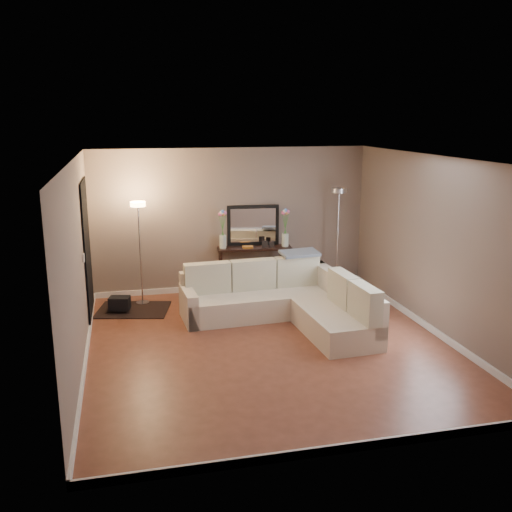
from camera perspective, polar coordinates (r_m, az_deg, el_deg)
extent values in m
cube|color=brown|center=(8.15, 1.30, -8.89)|extent=(5.00, 5.50, 0.01)
cube|color=white|center=(7.53, 1.41, 9.74)|extent=(5.00, 5.50, 0.01)
cube|color=gray|center=(10.37, -2.47, 3.60)|extent=(5.00, 0.02, 2.60)
cube|color=gray|center=(5.23, 8.99, -7.00)|extent=(5.00, 0.02, 2.60)
cube|color=gray|center=(7.53, -17.48, -0.99)|extent=(0.02, 5.50, 2.60)
cube|color=gray|center=(8.70, 17.58, 0.95)|extent=(0.02, 5.50, 2.60)
cube|color=white|center=(10.64, -2.38, -3.05)|extent=(5.00, 0.03, 0.10)
cube|color=white|center=(5.81, 8.41, -18.52)|extent=(5.00, 0.03, 0.10)
cube|color=white|center=(7.93, -16.64, -9.75)|extent=(0.03, 5.50, 0.10)
cube|color=white|center=(9.03, 16.86, -6.80)|extent=(0.03, 5.50, 0.10)
cube|color=black|center=(9.22, -16.51, 0.46)|extent=(0.02, 1.20, 2.20)
cube|color=white|center=(8.37, -16.84, -0.18)|extent=(0.02, 0.08, 0.12)
cube|color=beige|center=(9.23, 0.38, -4.81)|extent=(2.51, 0.99, 0.38)
cube|color=beige|center=(9.46, -0.20, -2.67)|extent=(2.47, 0.33, 0.53)
cube|color=beige|center=(8.96, -6.75, -4.99)|extent=(0.22, 0.86, 0.53)
cube|color=beige|center=(8.46, 8.00, -6.74)|extent=(0.94, 1.56, 0.38)
cube|color=beige|center=(8.87, 8.88, -3.97)|extent=(0.32, 2.38, 0.53)
cube|color=beige|center=(9.13, -4.89, -2.22)|extent=(0.75, 0.25, 0.49)
cube|color=beige|center=(9.30, -0.30, -1.86)|extent=(0.75, 0.25, 0.49)
cube|color=beige|center=(9.53, 4.09, -1.51)|extent=(0.75, 0.25, 0.49)
cube|color=beige|center=(8.65, 8.70, -3.24)|extent=(0.25, 0.69, 0.49)
cube|color=beige|center=(8.05, 10.83, -4.65)|extent=(0.25, 0.69, 0.49)
cube|color=slate|center=(9.49, 4.40, 0.30)|extent=(0.66, 0.43, 0.08)
cube|color=black|center=(10.34, -0.17, 0.78)|extent=(1.37, 0.49, 0.04)
cube|color=black|center=(10.24, -3.51, -1.76)|extent=(0.05, 0.05, 0.79)
cube|color=black|center=(10.52, -3.62, -1.33)|extent=(0.05, 0.05, 0.79)
cube|color=black|center=(10.39, 3.33, -1.52)|extent=(0.05, 0.05, 0.79)
cube|color=black|center=(10.67, 3.04, -1.11)|extent=(0.05, 0.05, 0.79)
cube|color=black|center=(10.49, -0.16, -2.52)|extent=(1.29, 0.46, 0.03)
cube|color=#BF3333|center=(10.41, -3.19, -2.02)|extent=(0.05, 0.17, 0.20)
cube|color=#3359A5|center=(10.41, -2.95, -1.96)|extent=(0.05, 0.17, 0.22)
cube|color=gold|center=(10.41, -2.69, -1.90)|extent=(0.06, 0.17, 0.24)
cube|color=#3F7F4C|center=(10.42, -2.39, -2.00)|extent=(0.07, 0.17, 0.20)
cube|color=#994C99|center=(10.42, -2.12, -1.93)|extent=(0.05, 0.17, 0.22)
cube|color=orange|center=(10.42, -1.89, -1.87)|extent=(0.05, 0.17, 0.24)
cube|color=#262626|center=(10.43, -1.62, -1.97)|extent=(0.06, 0.17, 0.20)
cube|color=#4C99B2|center=(10.44, -1.32, -1.91)|extent=(0.07, 0.17, 0.22)
cube|color=#B2A58C|center=(10.44, -1.06, -1.84)|extent=(0.05, 0.17, 0.24)
cube|color=brown|center=(10.45, -0.83, -1.94)|extent=(0.05, 0.17, 0.20)
cube|color=navy|center=(10.45, -0.56, -1.88)|extent=(0.06, 0.17, 0.22)
cube|color=gold|center=(10.46, -0.26, -1.81)|extent=(0.07, 0.17, 0.24)
cube|color=black|center=(10.43, -0.30, 3.10)|extent=(0.95, 0.14, 0.74)
cube|color=white|center=(10.40, -0.29, 3.07)|extent=(0.82, 0.09, 0.62)
cube|color=#C57122|center=(10.28, -0.84, 0.89)|extent=(0.20, 0.14, 0.04)
cube|color=black|center=(10.29, 0.89, 1.16)|extent=(0.10, 0.03, 0.13)
cube|color=black|center=(10.31, 1.57, 1.13)|extent=(0.08, 0.03, 0.11)
cylinder|color=silver|center=(10.25, -3.33, 1.41)|extent=(0.14, 0.14, 0.25)
cylinder|color=#38722D|center=(10.19, -3.46, 3.00)|extent=(0.10, 0.02, 0.43)
sphere|color=#E5598C|center=(10.15, -3.60, 4.20)|extent=(0.08, 0.08, 0.07)
cylinder|color=#38722D|center=(10.19, -3.41, 3.06)|extent=(0.06, 0.01, 0.45)
sphere|color=white|center=(10.15, -3.49, 4.32)|extent=(0.08, 0.08, 0.07)
cylinder|color=#38722D|center=(10.19, -3.36, 3.12)|extent=(0.01, 0.01, 0.48)
sphere|color=#598CE5|center=(10.15, -3.38, 4.44)|extent=(0.08, 0.08, 0.07)
cylinder|color=#38722D|center=(10.19, -3.30, 3.00)|extent=(0.06, 0.01, 0.43)
sphere|color=#E58C4C|center=(10.16, -3.26, 4.21)|extent=(0.08, 0.08, 0.07)
cylinder|color=#38722D|center=(10.19, -3.25, 3.06)|extent=(0.11, 0.02, 0.45)
sphere|color=#D866B2|center=(10.15, -3.15, 4.33)|extent=(0.08, 0.08, 0.07)
cylinder|color=silver|center=(10.39, 2.93, 1.59)|extent=(0.14, 0.14, 0.25)
cylinder|color=#38722D|center=(10.33, 2.85, 3.15)|extent=(0.10, 0.02, 0.43)
sphere|color=#E5598C|center=(10.29, 2.75, 4.34)|extent=(0.08, 0.08, 0.07)
cylinder|color=#38722D|center=(10.33, 2.90, 3.21)|extent=(0.06, 0.01, 0.45)
sphere|color=white|center=(10.29, 2.86, 4.46)|extent=(0.08, 0.08, 0.07)
cylinder|color=#38722D|center=(10.33, 2.96, 3.27)|extent=(0.01, 0.01, 0.48)
sphere|color=#598CE5|center=(10.29, 2.97, 4.57)|extent=(0.08, 0.08, 0.07)
cylinder|color=#38722D|center=(10.34, 3.00, 3.16)|extent=(0.06, 0.01, 0.43)
sphere|color=#E58C4C|center=(10.30, 3.08, 4.35)|extent=(0.08, 0.08, 0.07)
cylinder|color=#38722D|center=(10.33, 3.05, 3.22)|extent=(0.11, 0.02, 0.45)
sphere|color=#D866B2|center=(10.30, 3.19, 4.46)|extent=(0.08, 0.08, 0.07)
cylinder|color=silver|center=(10.03, -11.25, -4.61)|extent=(0.28, 0.28, 0.03)
cylinder|color=silver|center=(9.80, -11.48, 0.05)|extent=(0.03, 0.03, 1.68)
cylinder|color=#FFBF72|center=(9.63, -11.73, 5.11)|extent=(0.30, 0.30, 0.08)
cylinder|color=silver|center=(10.76, 7.98, -3.19)|extent=(0.30, 0.30, 0.03)
cylinder|color=silver|center=(10.53, 8.15, 1.48)|extent=(0.03, 0.03, 1.80)
cylinder|color=silver|center=(10.37, 8.32, 6.52)|extent=(0.32, 0.32, 0.08)
cube|color=black|center=(9.73, -12.18, -5.27)|extent=(1.32, 1.10, 0.02)
cube|color=black|center=(9.63, -13.48, -4.61)|extent=(0.37, 0.30, 0.21)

